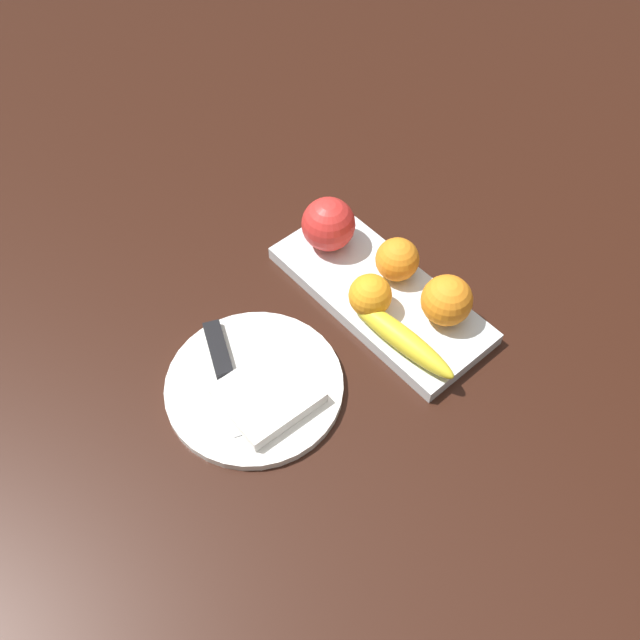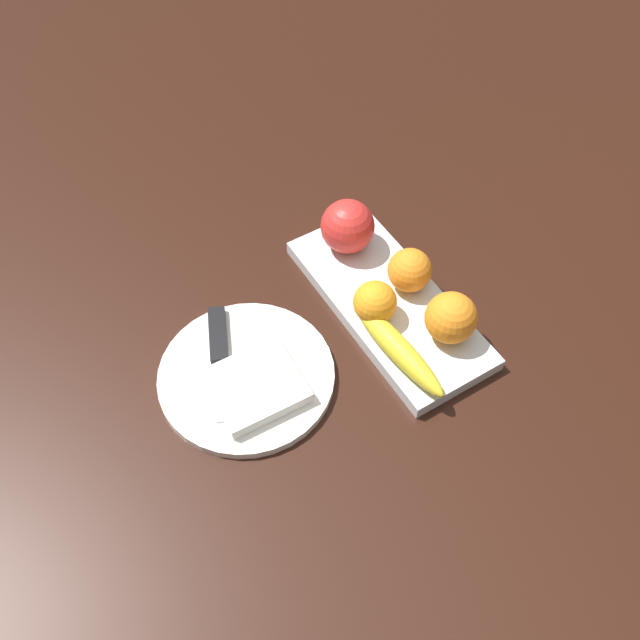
{
  "view_description": "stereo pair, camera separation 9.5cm",
  "coord_description": "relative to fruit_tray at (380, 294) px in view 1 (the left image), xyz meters",
  "views": [
    {
      "loc": [
        0.38,
        -0.51,
        0.82
      ],
      "look_at": [
        -0.05,
        -0.14,
        0.05
      ],
      "focal_mm": 39.49,
      "sensor_mm": 36.0,
      "label": 1
    },
    {
      "loc": [
        0.43,
        -0.43,
        0.82
      ],
      "look_at": [
        -0.05,
        -0.14,
        0.05
      ],
      "focal_mm": 39.49,
      "sensor_mm": 36.0,
      "label": 2
    }
  ],
  "objects": [
    {
      "name": "banana",
      "position": [
        0.09,
        -0.05,
        0.03
      ],
      "size": [
        0.19,
        0.05,
        0.03
      ],
      "primitive_type": "ellipsoid",
      "rotation": [
        0.0,
        0.0,
        0.07
      ],
      "color": "gold",
      "rests_on": "fruit_tray"
    },
    {
      "name": "orange_near_apple",
      "position": [
        0.01,
        -0.04,
        0.04
      ],
      "size": [
        0.06,
        0.06,
        0.06
      ],
      "primitive_type": "sphere",
      "color": "orange",
      "rests_on": "fruit_tray"
    },
    {
      "name": "orange_center",
      "position": [
        -0.01,
        0.04,
        0.04
      ],
      "size": [
        0.06,
        0.06,
        0.06
      ],
      "primitive_type": "sphere",
      "color": "orange",
      "rests_on": "fruit_tray"
    },
    {
      "name": "fruit_tray",
      "position": [
        0.0,
        0.0,
        0.0
      ],
      "size": [
        0.34,
        0.15,
        0.02
      ],
      "primitive_type": "cube",
      "color": "silver",
      "rests_on": "ground_plane"
    },
    {
      "name": "orange_near_banana",
      "position": [
        0.09,
        0.03,
        0.05
      ],
      "size": [
        0.07,
        0.07,
        0.07
      ],
      "primitive_type": "sphere",
      "color": "orange",
      "rests_on": "fruit_tray"
    },
    {
      "name": "dinner_plate",
      "position": [
        0.0,
        -0.23,
        -0.0
      ],
      "size": [
        0.24,
        0.24,
        0.01
      ],
      "primitive_type": "cylinder",
      "color": "white",
      "rests_on": "ground_plane"
    },
    {
      "name": "knife",
      "position": [
        -0.06,
        -0.24,
        0.01
      ],
      "size": [
        0.17,
        0.09,
        0.01
      ],
      "rotation": [
        0.0,
        0.0,
        -0.41
      ],
      "color": "silver",
      "rests_on": "dinner_plate"
    },
    {
      "name": "ground_plane",
      "position": [
        0.05,
        0.02,
        -0.01
      ],
      "size": [
        2.4,
        2.4,
        0.0
      ],
      "primitive_type": "plane",
      "color": "black"
    },
    {
      "name": "apple",
      "position": [
        -0.12,
        0.0,
        0.05
      ],
      "size": [
        0.08,
        0.08,
        0.08
      ],
      "primitive_type": "sphere",
      "color": "red",
      "rests_on": "fruit_tray"
    },
    {
      "name": "folded_napkin",
      "position": [
        0.03,
        -0.23,
        0.01
      ],
      "size": [
        0.11,
        0.12,
        0.02
      ],
      "primitive_type": "cube",
      "rotation": [
        0.0,
        0.0,
        -0.04
      ],
      "color": "white",
      "rests_on": "dinner_plate"
    }
  ]
}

